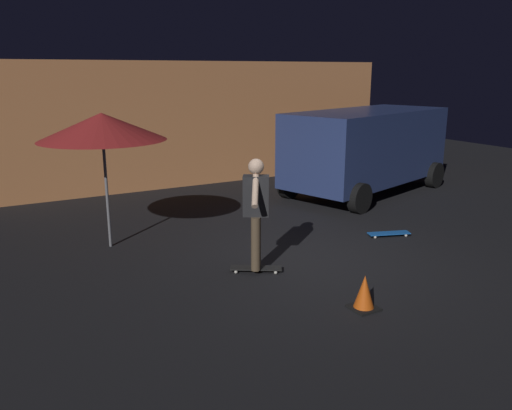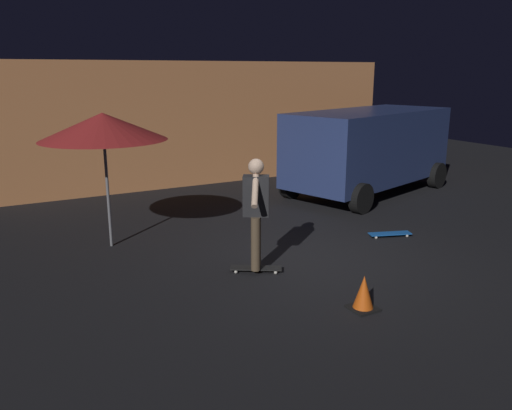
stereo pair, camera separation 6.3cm
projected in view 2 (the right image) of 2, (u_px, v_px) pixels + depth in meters
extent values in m
plane|color=black|center=(311.00, 260.00, 8.42)|extent=(28.00, 28.00, 0.00)
cube|color=#C67A47|center=(184.00, 119.00, 15.01)|extent=(11.15, 3.28, 3.20)
cube|color=navy|center=(369.00, 146.00, 12.75)|extent=(4.95, 3.16, 1.70)
cube|color=black|center=(415.00, 125.00, 14.24)|extent=(0.57, 1.69, 0.64)
cylinder|color=black|center=(371.00, 166.00, 14.84)|extent=(0.70, 0.40, 0.66)
cylinder|color=black|center=(437.00, 175.00, 13.50)|extent=(0.70, 0.40, 0.66)
cylinder|color=black|center=(291.00, 184.00, 12.42)|extent=(0.70, 0.40, 0.66)
cylinder|color=black|center=(361.00, 198.00, 11.08)|extent=(0.70, 0.40, 0.66)
cylinder|color=slate|center=(107.00, 184.00, 8.82)|extent=(0.05, 0.05, 2.20)
cone|color=#A52626|center=(103.00, 126.00, 8.58)|extent=(2.10, 2.10, 0.45)
cube|color=black|center=(256.00, 268.00, 7.92)|extent=(0.77, 0.58, 0.02)
sphere|color=silver|center=(276.00, 268.00, 7.99)|extent=(0.05, 0.05, 0.05)
sphere|color=silver|center=(276.00, 273.00, 7.83)|extent=(0.05, 0.05, 0.05)
sphere|color=silver|center=(237.00, 268.00, 8.02)|extent=(0.05, 0.05, 0.05)
sphere|color=silver|center=(236.00, 272.00, 7.86)|extent=(0.05, 0.05, 0.05)
cube|color=#1959B2|center=(390.00, 233.00, 9.58)|extent=(0.80, 0.44, 0.02)
sphere|color=silver|center=(376.00, 238.00, 9.46)|extent=(0.05, 0.05, 0.05)
sphere|color=silver|center=(373.00, 235.00, 9.62)|extent=(0.05, 0.05, 0.05)
sphere|color=silver|center=(407.00, 236.00, 9.56)|extent=(0.05, 0.05, 0.05)
sphere|color=silver|center=(403.00, 233.00, 9.72)|extent=(0.05, 0.05, 0.05)
cylinder|color=brown|center=(256.00, 239.00, 7.92)|extent=(0.14, 0.14, 0.82)
cylinder|color=brown|center=(256.00, 244.00, 7.71)|extent=(0.14, 0.14, 0.82)
cube|color=#262628|center=(256.00, 196.00, 7.63)|extent=(0.44, 0.39, 0.60)
sphere|color=beige|center=(256.00, 167.00, 7.52)|extent=(0.23, 0.23, 0.23)
cylinder|color=beige|center=(257.00, 183.00, 7.81)|extent=(0.36, 0.51, 0.46)
cylinder|color=beige|center=(255.00, 189.00, 7.38)|extent=(0.36, 0.51, 0.46)
cube|color=black|center=(363.00, 308.00, 6.68)|extent=(0.34, 0.34, 0.03)
cone|color=#EA5914|center=(364.00, 293.00, 6.63)|extent=(0.28, 0.28, 0.46)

